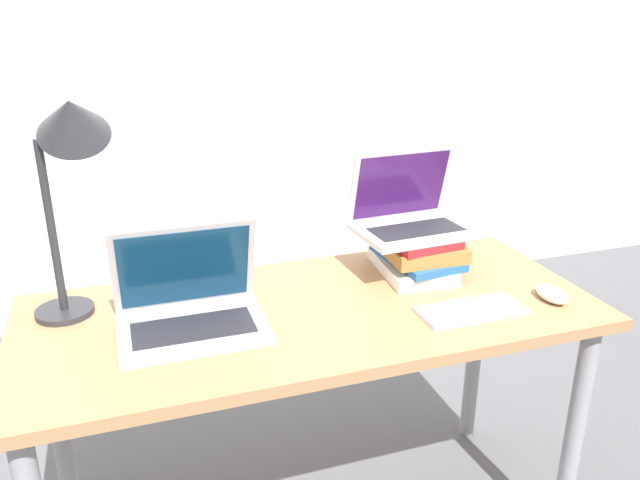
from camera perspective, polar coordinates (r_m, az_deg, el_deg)
The scene contains 8 objects.
wall_back at distance 2.94m, azimuth -10.65°, elevation 18.59°, with size 8.00×0.05×2.70m.
desk at distance 1.63m, azimuth -0.73°, elevation -9.01°, with size 1.45×0.62×0.73m.
laptop_left at distance 1.51m, azimuth -11.79°, elevation -6.04°, with size 0.34×0.25×0.25m.
book_stack at distance 1.79m, azimuth 8.68°, elevation -1.10°, with size 0.22×0.28×0.12m.
laptop_on_books at distance 1.76m, azimuth 8.18°, elevation 2.28°, with size 0.32×0.24×0.23m.
wireless_keyboard at distance 1.60m, azimuth 13.64°, elevation -6.25°, with size 0.27×0.12×0.01m.
mouse at distance 1.72m, azimuth 20.42°, elevation -4.64°, with size 0.06×0.11×0.04m.
desk_lamp at distance 1.50m, azimuth -21.93°, elevation 8.05°, with size 0.23×0.20×0.57m.
Camera 1 is at (-0.43, -1.04, 1.45)m, focal length 35.00 mm.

